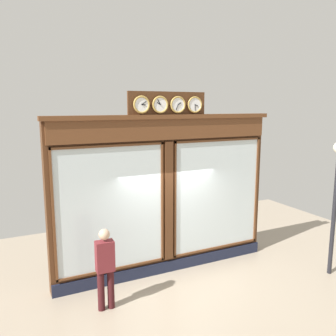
{
  "coord_description": "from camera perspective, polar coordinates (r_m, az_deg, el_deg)",
  "views": [
    {
      "loc": [
        3.64,
        7.36,
        4.05
      ],
      "look_at": [
        0.0,
        0.0,
        2.61
      ],
      "focal_mm": 37.83,
      "sensor_mm": 36.0,
      "label": 1
    }
  ],
  "objects": [
    {
      "name": "ground_plane",
      "position": [
        7.1,
        11.11,
        -25.0
      ],
      "size": [
        14.0,
        14.0,
        0.0
      ],
      "primitive_type": "plane",
      "color": "gray"
    },
    {
      "name": "pedestrian",
      "position": [
        7.38,
        -10.09,
        -15.22
      ],
      "size": [
        0.37,
        0.23,
        1.69
      ],
      "color": "#3A1316",
      "rests_on": "ground_plane"
    },
    {
      "name": "shop_facade",
      "position": [
        8.59,
        -0.38,
        -4.18
      ],
      "size": [
        5.67,
        0.42,
        4.37
      ],
      "color": "#4C2B16",
      "rests_on": "ground_plane"
    },
    {
      "name": "street_lamp",
      "position": [
        9.23,
        25.49,
        -2.76
      ],
      "size": [
        0.28,
        0.28,
        3.24
      ],
      "color": "black",
      "rests_on": "ground_plane"
    }
  ]
}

